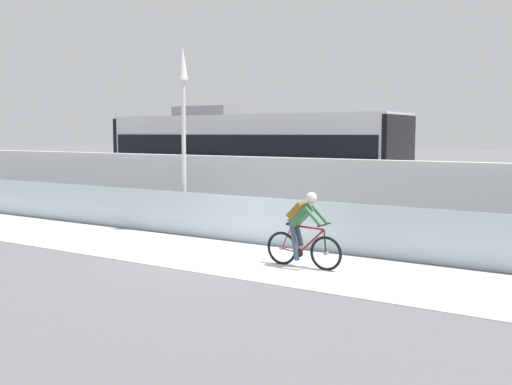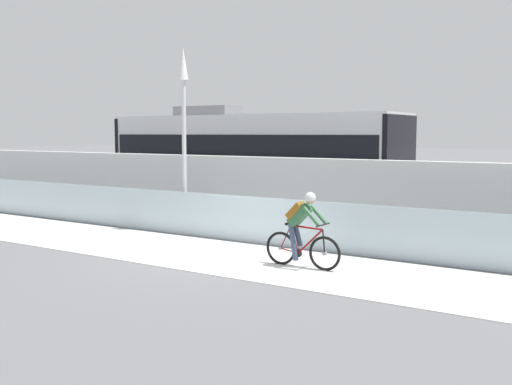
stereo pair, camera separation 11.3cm
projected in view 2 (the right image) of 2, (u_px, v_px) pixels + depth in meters
ground_plane at (219, 256)px, 13.87m from camera, size 200.00×200.00×0.00m
bike_path_deck at (219, 256)px, 13.87m from camera, size 32.00×3.20×0.01m
glass_parapet at (262, 221)px, 15.35m from camera, size 32.00×0.05×1.19m
concrete_barrier_wall at (297, 196)px, 16.80m from camera, size 32.00×0.36×2.14m
tram_rail_near at (336, 223)px, 18.97m from camera, size 32.00×0.08×0.01m
tram_rail_far at (354, 218)px, 20.16m from camera, size 32.00×0.08×0.01m
tram at (251, 159)px, 21.39m from camera, size 11.06×2.54×3.81m
cyclist_on_bike at (302, 230)px, 12.59m from camera, size 1.77×0.58×1.61m
lamp_post_antenna at (184, 116)px, 16.87m from camera, size 0.28×0.28×5.20m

